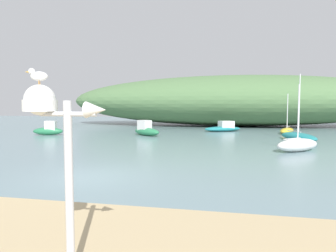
% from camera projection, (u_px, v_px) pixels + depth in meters
% --- Properties ---
extents(ground_plane, '(120.00, 120.00, 0.00)m').
position_uv_depth(ground_plane, '(92.00, 177.00, 11.75)').
color(ground_plane, gray).
extents(distant_hill, '(46.36, 14.14, 6.82)m').
position_uv_depth(distant_hill, '(234.00, 101.00, 41.21)').
color(distant_hill, '#517547').
rests_on(distant_hill, ground).
extents(mast_structure, '(1.25, 0.48, 2.87)m').
position_uv_depth(mast_structure, '(51.00, 122.00, 4.35)').
color(mast_structure, silver).
rests_on(mast_structure, beach_sand).
extents(seagull_on_radar, '(0.33, 0.16, 0.23)m').
position_uv_depth(seagull_on_radar, '(38.00, 75.00, 4.34)').
color(seagull_on_radar, orange).
rests_on(seagull_on_radar, mast_structure).
extents(motorboat_far_left, '(3.27, 2.79, 1.40)m').
position_uv_depth(motorboat_far_left, '(146.00, 130.00, 27.87)').
color(motorboat_far_left, '#287A4C').
rests_on(motorboat_far_left, ground).
extents(motorboat_off_point, '(2.90, 1.38, 1.32)m').
position_uv_depth(motorboat_off_point, '(49.00, 130.00, 28.32)').
color(motorboat_off_point, '#287A4C').
rests_on(motorboat_off_point, ground).
extents(motorboat_by_sandbar, '(4.28, 3.17, 1.11)m').
position_uv_depth(motorboat_by_sandbar, '(224.00, 128.00, 32.28)').
color(motorboat_by_sandbar, teal).
rests_on(motorboat_by_sandbar, ground).
extents(sailboat_outer_mooring, '(2.21, 3.63, 3.91)m').
position_uv_depth(sailboat_outer_mooring, '(287.00, 130.00, 29.80)').
color(sailboat_outer_mooring, gold).
rests_on(sailboat_outer_mooring, ground).
extents(sailboat_near_shore, '(3.29, 3.09, 4.02)m').
position_uv_depth(sailboat_near_shore, '(298.00, 145.00, 18.29)').
color(sailboat_near_shore, white).
rests_on(sailboat_near_shore, ground).
extents(sailboat_mid_channel, '(2.82, 4.42, 5.19)m').
position_uv_depth(sailboat_mid_channel, '(298.00, 136.00, 23.65)').
color(sailboat_mid_channel, teal).
rests_on(sailboat_mid_channel, ground).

